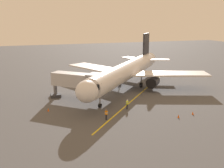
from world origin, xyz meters
TOP-DOWN VIEW (x-y plane):
  - ground_plane at (0.00, 0.00)m, footprint 220.00×220.00m
  - apron_lead_in_line at (-0.97, 7.38)m, footprint 26.59×30.20m
  - airplane at (-1.15, 1.17)m, footprint 32.46×33.57m
  - jet_bridge at (10.33, 6.10)m, footprint 9.87×9.07m
  - ground_crew_marshaller at (8.69, 17.64)m, footprint 0.45×0.47m
  - ground_crew_wing_walker at (3.76, 13.98)m, footprint 0.47×0.44m
  - ground_crew_loader at (9.19, 1.08)m, footprint 0.44×0.32m
  - safety_cone_nose_left at (-2.41, 20.41)m, footprint 0.32×0.32m
  - safety_cone_nose_right at (-5.43, 19.88)m, footprint 0.32×0.32m
  - safety_cone_wing_port at (16.82, 10.69)m, footprint 0.32×0.32m

SIDE VIEW (x-z plane):
  - ground_plane at x=0.00m, z-range 0.00..0.00m
  - apron_lead_in_line at x=-0.97m, z-range 0.00..0.01m
  - safety_cone_nose_left at x=-2.41m, z-range 0.00..0.55m
  - safety_cone_nose_right at x=-5.43m, z-range 0.00..0.55m
  - safety_cone_wing_port at x=16.82m, z-range 0.00..0.55m
  - ground_crew_marshaller at x=8.69m, z-range 0.03..1.74m
  - ground_crew_wing_walker at x=3.76m, z-range 0.03..1.74m
  - ground_crew_loader at x=9.19m, z-range 0.03..1.74m
  - jet_bridge at x=10.33m, z-range 1.06..6.46m
  - airplane at x=-1.15m, z-range -1.75..9.75m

